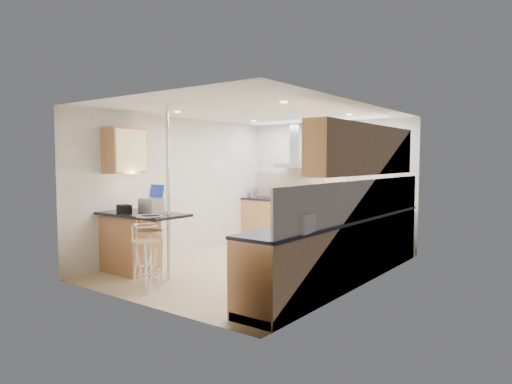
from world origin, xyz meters
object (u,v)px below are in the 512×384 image
Objects in this scene: bar_stool_end at (145,258)px; bread_bin at (299,222)px; laptop at (151,206)px; microwave at (344,205)px; bar_stool_near at (150,249)px.

bread_bin is at bearing -23.00° from bar_stool_end.
laptop is 0.80× the size of bread_bin.
laptop is at bearing 139.51° from microwave.
laptop reaches higher than bar_stool_near.
microwave is at bearing 47.28° from bar_stool_near.
microwave is 1.43× the size of bread_bin.
bar_stool_near reaches higher than bar_stool_end.
bread_bin reaches higher than bar_stool_end.
bar_stool_near is at bearing 148.90° from microwave.
microwave reaches higher than bar_stool_end.
microwave is 0.60× the size of bar_stool_near.
bar_stool_end is at bearing -43.85° from bar_stool_near.
bar_stool_end is (-1.76, -2.24, -0.63)m from microwave.
laptop is at bearing 169.74° from bread_bin.
bar_stool_end is at bearing -44.05° from laptop.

